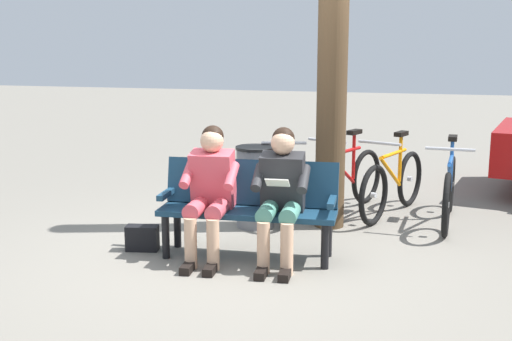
{
  "coord_description": "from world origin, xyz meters",
  "views": [
    {
      "loc": [
        -1.68,
        5.34,
        1.93
      ],
      "look_at": [
        -0.13,
        -0.39,
        0.75
      ],
      "focal_mm": 45.41,
      "sensor_mm": 36.0,
      "label": 1
    }
  ],
  "objects_px": {
    "person_companion": "(210,187)",
    "tree_trunk": "(333,26)",
    "litter_bin": "(255,187)",
    "bicycle_red": "(283,183)",
    "bicycle_silver": "(449,191)",
    "bicycle_purple": "(345,181)",
    "bicycle_green": "(393,184)",
    "person_reading": "(281,190)",
    "bench": "(249,201)",
    "handbag": "(142,238)"
  },
  "relations": [
    {
      "from": "bench",
      "to": "person_companion",
      "type": "xyz_separation_m",
      "value": [
        0.31,
        0.19,
        0.16
      ]
    },
    {
      "from": "person_companion",
      "to": "litter_bin",
      "type": "bearing_deg",
      "value": -100.44
    },
    {
      "from": "person_reading",
      "to": "litter_bin",
      "type": "relative_size",
      "value": 1.39
    },
    {
      "from": "person_reading",
      "to": "person_companion",
      "type": "bearing_deg",
      "value": -0.05
    },
    {
      "from": "person_companion",
      "to": "tree_trunk",
      "type": "height_order",
      "value": "tree_trunk"
    },
    {
      "from": "bench",
      "to": "person_reading",
      "type": "xyz_separation_m",
      "value": [
        -0.33,
        0.14,
        0.16
      ]
    },
    {
      "from": "person_reading",
      "to": "handbag",
      "type": "relative_size",
      "value": 4.0
    },
    {
      "from": "person_companion",
      "to": "bicycle_green",
      "type": "distance_m",
      "value": 2.48
    },
    {
      "from": "tree_trunk",
      "to": "bicycle_green",
      "type": "xyz_separation_m",
      "value": [
        -0.62,
        -0.63,
        -1.73
      ]
    },
    {
      "from": "handbag",
      "to": "tree_trunk",
      "type": "height_order",
      "value": "tree_trunk"
    },
    {
      "from": "person_companion",
      "to": "bicycle_silver",
      "type": "relative_size",
      "value": 0.71
    },
    {
      "from": "tree_trunk",
      "to": "bicycle_silver",
      "type": "distance_m",
      "value": 2.16
    },
    {
      "from": "person_companion",
      "to": "handbag",
      "type": "relative_size",
      "value": 4.0
    },
    {
      "from": "person_reading",
      "to": "bicycle_silver",
      "type": "xyz_separation_m",
      "value": [
        -1.46,
        -1.7,
        -0.31
      ]
    },
    {
      "from": "tree_trunk",
      "to": "bicycle_red",
      "type": "bearing_deg",
      "value": -32.73
    },
    {
      "from": "litter_bin",
      "to": "bicycle_red",
      "type": "bearing_deg",
      "value": -105.04
    },
    {
      "from": "bicycle_purple",
      "to": "person_reading",
      "type": "bearing_deg",
      "value": 12.99
    },
    {
      "from": "tree_trunk",
      "to": "bicycle_green",
      "type": "relative_size",
      "value": 2.6
    },
    {
      "from": "bicycle_silver",
      "to": "bicycle_green",
      "type": "distance_m",
      "value": 0.64
    },
    {
      "from": "bench",
      "to": "handbag",
      "type": "relative_size",
      "value": 5.43
    },
    {
      "from": "bicycle_purple",
      "to": "bicycle_red",
      "type": "bearing_deg",
      "value": -46.68
    },
    {
      "from": "bench",
      "to": "bicycle_purple",
      "type": "distance_m",
      "value": 1.89
    },
    {
      "from": "person_companion",
      "to": "bicycle_red",
      "type": "relative_size",
      "value": 0.73
    },
    {
      "from": "bicycle_silver",
      "to": "bench",
      "type": "bearing_deg",
      "value": -45.24
    },
    {
      "from": "litter_bin",
      "to": "bench",
      "type": "bearing_deg",
      "value": 101.62
    },
    {
      "from": "bicycle_red",
      "to": "bench",
      "type": "bearing_deg",
      "value": -12.27
    },
    {
      "from": "person_reading",
      "to": "handbag",
      "type": "bearing_deg",
      "value": -3.6
    },
    {
      "from": "bicycle_green",
      "to": "tree_trunk",
      "type": "bearing_deg",
      "value": -25.15
    },
    {
      "from": "bicycle_purple",
      "to": "handbag",
      "type": "bearing_deg",
      "value": -18.23
    },
    {
      "from": "handbag",
      "to": "tree_trunk",
      "type": "bearing_deg",
      "value": -140.7
    },
    {
      "from": "tree_trunk",
      "to": "person_companion",
      "type": "bearing_deg",
      "value": 56.44
    },
    {
      "from": "person_reading",
      "to": "tree_trunk",
      "type": "relative_size",
      "value": 0.29
    },
    {
      "from": "bicycle_silver",
      "to": "litter_bin",
      "type": "bearing_deg",
      "value": -67.98
    },
    {
      "from": "bicycle_red",
      "to": "person_companion",
      "type": "bearing_deg",
      "value": -22.7
    },
    {
      "from": "bench",
      "to": "tree_trunk",
      "type": "bearing_deg",
      "value": -120.55
    },
    {
      "from": "person_companion",
      "to": "tree_trunk",
      "type": "bearing_deg",
      "value": -127.57
    },
    {
      "from": "litter_bin",
      "to": "tree_trunk",
      "type": "bearing_deg",
      "value": -163.1
    },
    {
      "from": "person_reading",
      "to": "tree_trunk",
      "type": "distance_m",
      "value": 1.93
    },
    {
      "from": "bicycle_purple",
      "to": "bench",
      "type": "bearing_deg",
      "value": 2.34
    },
    {
      "from": "bicycle_silver",
      "to": "bicycle_red",
      "type": "bearing_deg",
      "value": -84.82
    },
    {
      "from": "tree_trunk",
      "to": "bicycle_red",
      "type": "distance_m",
      "value": 1.86
    },
    {
      "from": "bench",
      "to": "litter_bin",
      "type": "relative_size",
      "value": 1.89
    },
    {
      "from": "bench",
      "to": "person_companion",
      "type": "distance_m",
      "value": 0.39
    },
    {
      "from": "person_companion",
      "to": "bicycle_silver",
      "type": "xyz_separation_m",
      "value": [
        -2.1,
        -1.74,
        -0.3
      ]
    },
    {
      "from": "bicycle_silver",
      "to": "bicycle_green",
      "type": "height_order",
      "value": "same"
    },
    {
      "from": "bench",
      "to": "handbag",
      "type": "height_order",
      "value": "bench"
    },
    {
      "from": "bench",
      "to": "person_reading",
      "type": "bearing_deg",
      "value": 152.69
    },
    {
      "from": "bicycle_silver",
      "to": "bicycle_red",
      "type": "xyz_separation_m",
      "value": [
        1.81,
        0.04,
        0.0
      ]
    },
    {
      "from": "bicycle_silver",
      "to": "bicycle_purple",
      "type": "bearing_deg",
      "value": -96.69
    },
    {
      "from": "person_companion",
      "to": "handbag",
      "type": "height_order",
      "value": "person_companion"
    }
  ]
}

